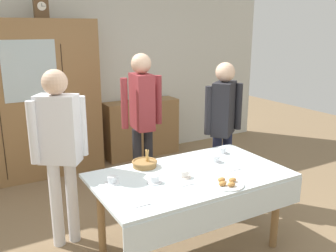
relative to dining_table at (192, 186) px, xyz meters
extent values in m
plane|color=#846B4C|center=(0.00, 0.23, -0.66)|extent=(12.00, 12.00, 0.00)
cube|color=silver|center=(0.00, 2.88, 0.69)|extent=(6.40, 0.10, 2.70)
cylinder|color=olive|center=(0.72, -0.33, -0.29)|extent=(0.07, 0.07, 0.73)
cylinder|color=olive|center=(-0.72, 0.40, -0.29)|extent=(0.07, 0.07, 0.73)
cylinder|color=olive|center=(0.72, 0.40, -0.29)|extent=(0.07, 0.07, 0.73)
cube|color=silver|center=(0.00, 0.03, 0.09)|extent=(1.73, 1.00, 0.03)
cube|color=silver|center=(0.00, -0.47, -0.05)|extent=(1.73, 0.01, 0.24)
cube|color=olive|center=(-0.90, 2.59, 0.41)|extent=(1.84, 0.45, 2.14)
cube|color=silver|center=(-0.90, 2.36, 0.84)|extent=(0.66, 0.01, 0.77)
cube|color=black|center=(-1.31, 2.36, 0.30)|extent=(0.01, 0.01, 1.71)
cube|color=black|center=(-0.49, 2.36, 0.30)|extent=(0.01, 0.01, 1.71)
cube|color=brown|center=(-0.65, 2.59, 1.60)|extent=(0.18, 0.10, 0.24)
cylinder|color=white|center=(-0.65, 2.54, 1.63)|extent=(0.11, 0.01, 0.11)
cube|color=black|center=(-0.65, 2.53, 1.64)|extent=(0.00, 0.00, 0.04)
cube|color=black|center=(-0.63, 2.53, 1.63)|extent=(0.05, 0.00, 0.00)
cube|color=olive|center=(0.77, 2.64, -0.21)|extent=(1.20, 0.35, 0.90)
cube|color=#3D754C|center=(0.77, 2.64, 0.25)|extent=(0.13, 0.20, 0.02)
cube|color=#664C7A|center=(0.77, 2.64, 0.28)|extent=(0.14, 0.20, 0.03)
cube|color=#2D5184|center=(0.77, 2.64, 0.30)|extent=(0.14, 0.18, 0.02)
cube|color=#3D754C|center=(0.77, 2.64, 0.33)|extent=(0.16, 0.21, 0.03)
cylinder|color=white|center=(-0.68, 0.19, 0.11)|extent=(0.13, 0.13, 0.01)
cylinder|color=white|center=(-0.68, 0.19, 0.14)|extent=(0.08, 0.08, 0.05)
torus|color=white|center=(-0.64, 0.19, 0.14)|extent=(0.04, 0.01, 0.04)
cylinder|color=#47230F|center=(-0.68, 0.19, 0.16)|extent=(0.06, 0.06, 0.01)
cylinder|color=white|center=(0.37, 0.16, 0.11)|extent=(0.13, 0.13, 0.01)
cylinder|color=white|center=(0.37, 0.16, 0.14)|extent=(0.08, 0.08, 0.05)
torus|color=white|center=(0.41, 0.16, 0.14)|extent=(0.04, 0.01, 0.04)
cylinder|color=#47230F|center=(0.37, 0.16, 0.16)|extent=(0.06, 0.06, 0.01)
cylinder|color=white|center=(-0.09, 0.00, 0.11)|extent=(0.13, 0.13, 0.01)
cylinder|color=white|center=(-0.09, 0.00, 0.14)|extent=(0.08, 0.08, 0.05)
torus|color=white|center=(-0.05, 0.00, 0.14)|extent=(0.04, 0.01, 0.04)
cylinder|color=white|center=(0.59, 0.34, 0.11)|extent=(0.13, 0.13, 0.01)
cylinder|color=white|center=(0.59, 0.34, 0.14)|extent=(0.08, 0.08, 0.05)
torus|color=white|center=(0.62, 0.34, 0.14)|extent=(0.04, 0.01, 0.04)
cylinder|color=#47230F|center=(0.59, 0.34, 0.16)|extent=(0.06, 0.06, 0.01)
cylinder|color=white|center=(-0.37, 0.03, 0.11)|extent=(0.13, 0.13, 0.01)
cylinder|color=white|center=(-0.37, 0.03, 0.14)|extent=(0.08, 0.08, 0.05)
torus|color=white|center=(-0.33, 0.03, 0.14)|extent=(0.04, 0.01, 0.04)
cylinder|color=#9E7542|center=(-0.28, 0.39, 0.13)|extent=(0.22, 0.22, 0.05)
torus|color=#9E7542|center=(-0.28, 0.39, 0.15)|extent=(0.24, 0.24, 0.02)
cylinder|color=tan|center=(-0.25, 0.38, 0.20)|extent=(0.03, 0.04, 0.12)
cylinder|color=tan|center=(-0.25, 0.39, 0.20)|extent=(0.04, 0.02, 0.12)
cylinder|color=tan|center=(-0.25, 0.41, 0.20)|extent=(0.02, 0.02, 0.12)
cylinder|color=white|center=(0.14, -0.32, 0.11)|extent=(0.28, 0.28, 0.01)
ellipsoid|color=#BC7F3D|center=(0.20, -0.31, 0.13)|extent=(0.07, 0.05, 0.04)
ellipsoid|color=#BC7F3D|center=(0.12, -0.26, 0.13)|extent=(0.07, 0.05, 0.04)
ellipsoid|color=#BC7F3D|center=(0.08, -0.33, 0.13)|extent=(0.07, 0.05, 0.04)
ellipsoid|color=#BC7F3D|center=(0.13, -0.38, 0.13)|extent=(0.07, 0.05, 0.04)
cube|color=silver|center=(-0.64, -0.30, 0.10)|extent=(0.10, 0.01, 0.00)
ellipsoid|color=silver|center=(-0.58, -0.30, 0.11)|extent=(0.03, 0.02, 0.01)
cube|color=silver|center=(0.40, -0.10, 0.10)|extent=(0.10, 0.01, 0.00)
ellipsoid|color=silver|center=(0.46, -0.10, 0.11)|extent=(0.03, 0.02, 0.01)
cube|color=silver|center=(-0.16, -0.16, 0.10)|extent=(0.10, 0.01, 0.00)
ellipsoid|color=silver|center=(-0.10, -0.16, 0.11)|extent=(0.03, 0.02, 0.01)
cylinder|color=silver|center=(-1.05, 0.72, -0.24)|extent=(0.11, 0.11, 0.83)
cylinder|color=silver|center=(-0.90, 0.72, -0.24)|extent=(0.11, 0.11, 0.83)
cube|color=silver|center=(-0.97, 0.72, 0.48)|extent=(0.41, 0.37, 0.62)
sphere|color=#DBB293|center=(-0.97, 0.72, 0.91)|extent=(0.23, 0.23, 0.23)
cylinder|color=silver|center=(-1.19, 0.72, 0.48)|extent=(0.08, 0.08, 0.56)
cylinder|color=silver|center=(-0.75, 0.72, 0.48)|extent=(0.08, 0.08, 0.56)
cylinder|color=#232328|center=(0.06, 1.28, -0.23)|extent=(0.11, 0.11, 0.86)
cylinder|color=#232328|center=(0.21, 1.28, -0.23)|extent=(0.11, 0.11, 0.86)
cube|color=#933338|center=(0.13, 1.28, 0.53)|extent=(0.24, 0.38, 0.65)
sphere|color=#DBB293|center=(0.13, 1.28, 0.97)|extent=(0.23, 0.23, 0.23)
cylinder|color=#933338|center=(-0.09, 1.28, 0.53)|extent=(0.08, 0.08, 0.58)
cylinder|color=#933338|center=(0.35, 1.28, 0.53)|extent=(0.08, 0.08, 0.58)
cylinder|color=#191E38|center=(0.84, 0.75, -0.25)|extent=(0.11, 0.11, 0.82)
cylinder|color=#191E38|center=(0.99, 0.75, -0.25)|extent=(0.11, 0.11, 0.82)
cube|color=#232328|center=(0.92, 0.75, 0.46)|extent=(0.41, 0.38, 0.61)
sphere|color=#DBB293|center=(0.92, 0.75, 0.88)|extent=(0.22, 0.22, 0.22)
cylinder|color=#232328|center=(0.70, 0.75, 0.46)|extent=(0.08, 0.08, 0.55)
cylinder|color=#232328|center=(1.14, 0.75, 0.46)|extent=(0.08, 0.08, 0.55)
camera|label=1|loc=(-1.68, -2.50, 1.37)|focal=39.03mm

